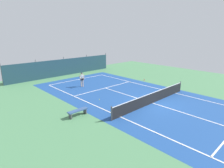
% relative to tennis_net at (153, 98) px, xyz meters
% --- Properties ---
extents(ground_plane, '(36.00, 36.00, 0.00)m').
position_rel_tennis_net_xyz_m(ground_plane, '(0.00, 0.00, -0.51)').
color(ground_plane, '#4C8456').
extents(court_surface, '(11.02, 26.60, 0.01)m').
position_rel_tennis_net_xyz_m(court_surface, '(0.00, 0.00, -0.51)').
color(court_surface, '#1E478C').
rests_on(court_surface, ground).
extents(tennis_net, '(10.12, 0.10, 1.10)m').
position_rel_tennis_net_xyz_m(tennis_net, '(0.00, 0.00, 0.00)').
color(tennis_net, black).
rests_on(tennis_net, ground).
extents(back_fence, '(16.30, 0.98, 2.70)m').
position_rel_tennis_net_xyz_m(back_fence, '(-0.00, 15.89, 0.16)').
color(back_fence, '#1E3D4C').
rests_on(back_fence, ground).
extents(tennis_player, '(0.83, 0.67, 1.64)m').
position_rel_tennis_net_xyz_m(tennis_player, '(-1.56, 8.66, 0.45)').
color(tennis_player, '#D8AD8C').
rests_on(tennis_player, ground).
extents(tennis_ball_near_player, '(0.07, 0.07, 0.07)m').
position_rel_tennis_net_xyz_m(tennis_ball_near_player, '(-2.89, 3.90, -0.48)').
color(tennis_ball_near_player, '#CCDB33').
rests_on(tennis_ball_near_player, ground).
extents(tennis_ball_midcourt, '(0.07, 0.07, 0.07)m').
position_rel_tennis_net_xyz_m(tennis_ball_midcourt, '(3.89, 6.01, -0.48)').
color(tennis_ball_midcourt, '#CCDB33').
rests_on(tennis_ball_midcourt, ground).
extents(courtside_bench, '(1.60, 0.40, 0.49)m').
position_rel_tennis_net_xyz_m(courtside_bench, '(-6.31, 2.32, -0.14)').
color(courtside_bench, '#335184').
rests_on(courtside_bench, ground).
extents(water_bottle, '(0.08, 0.08, 0.24)m').
position_rel_tennis_net_xyz_m(water_bottle, '(5.95, 5.43, -0.39)').
color(water_bottle, '#D84C38').
rests_on(water_bottle, ground).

